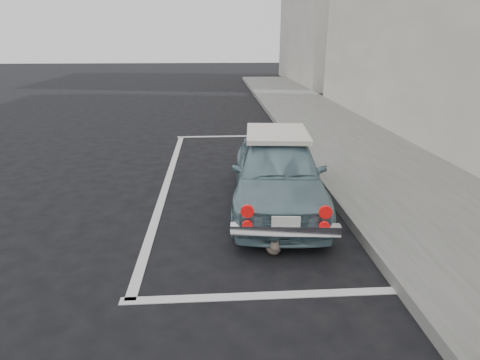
# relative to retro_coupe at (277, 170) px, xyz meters

# --- Properties ---
(ground) EXTENTS (80.00, 80.00, 0.00)m
(ground) POSITION_rel_retro_coupe_xyz_m (-0.92, -1.82, -0.57)
(ground) COLOR black
(ground) RESTS_ON ground
(sidewalk) EXTENTS (2.80, 40.00, 0.15)m
(sidewalk) POSITION_rel_retro_coupe_xyz_m (2.28, 0.18, -0.50)
(sidewalk) COLOR #62635E
(sidewalk) RESTS_ON ground
(building_far) EXTENTS (3.50, 10.00, 8.00)m
(building_far) POSITION_rel_retro_coupe_xyz_m (5.43, 18.18, 3.43)
(building_far) COLOR #B0AA9F
(building_far) RESTS_ON ground
(pline_rear) EXTENTS (3.00, 0.12, 0.01)m
(pline_rear) POSITION_rel_retro_coupe_xyz_m (-0.42, -2.32, -0.57)
(pline_rear) COLOR silver
(pline_rear) RESTS_ON ground
(pline_front) EXTENTS (3.00, 0.12, 0.01)m
(pline_front) POSITION_rel_retro_coupe_xyz_m (-0.42, 4.68, -0.57)
(pline_front) COLOR silver
(pline_front) RESTS_ON ground
(pline_side) EXTENTS (0.12, 7.00, 0.01)m
(pline_side) POSITION_rel_retro_coupe_xyz_m (-1.82, 1.18, -0.57)
(pline_side) COLOR silver
(pline_side) RESTS_ON ground
(retro_coupe) EXTENTS (1.64, 3.44, 1.13)m
(retro_coupe) POSITION_rel_retro_coupe_xyz_m (0.00, 0.00, 0.00)
(retro_coupe) COLOR #7195A0
(retro_coupe) RESTS_ON ground
(cat) EXTENTS (0.20, 0.44, 0.23)m
(cat) POSITION_rel_retro_coupe_xyz_m (-0.26, -1.47, -0.47)
(cat) COLOR brown
(cat) RESTS_ON ground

